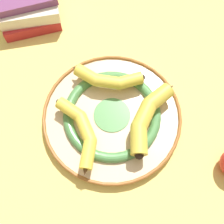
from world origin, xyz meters
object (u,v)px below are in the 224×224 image
object	(u,v)px
book_stack	(27,8)
decorative_bowl	(112,115)
banana_c	(107,79)
banana_a	(148,116)
banana_b	(82,131)

from	to	relation	value
book_stack	decorative_bowl	bearing A→B (deg)	111.82
decorative_bowl	banana_c	xyz separation A→B (m)	(0.05, -0.07, 0.04)
banana_a	banana_c	xyz separation A→B (m)	(0.14, -0.04, -0.00)
banana_b	book_stack	size ratio (longest dim) A/B	0.73
banana_a	banana_c	size ratio (longest dim) A/B	1.17
banana_a	book_stack	size ratio (longest dim) A/B	0.95
decorative_bowl	book_stack	distance (m)	0.42
banana_a	banana_c	distance (m)	0.14
decorative_bowl	banana_a	xyz separation A→B (m)	(-0.08, -0.03, 0.04)
banana_a	book_stack	world-z (taller)	book_stack
banana_c	banana_a	bearing A→B (deg)	-37.76
banana_b	book_stack	bearing A→B (deg)	1.33
decorative_bowl	banana_b	bearing A→B (deg)	66.36
banana_a	banana_b	xyz separation A→B (m)	(0.12, 0.11, -0.00)
banana_b	banana_c	world-z (taller)	banana_c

